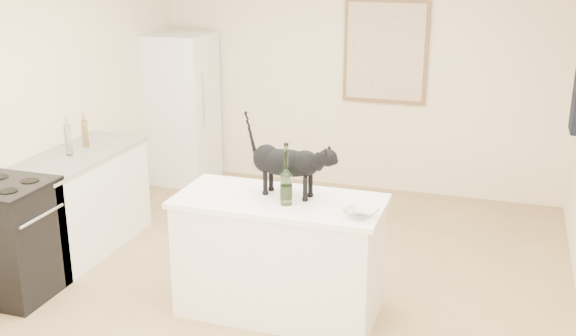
# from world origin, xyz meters

# --- Properties ---
(floor) EXTENTS (5.50, 5.50, 0.00)m
(floor) POSITION_xyz_m (0.00, 0.00, 0.00)
(floor) COLOR tan
(floor) RESTS_ON ground
(wall_back) EXTENTS (4.50, 0.00, 4.50)m
(wall_back) POSITION_xyz_m (0.00, 2.75, 1.30)
(wall_back) COLOR beige
(wall_back) RESTS_ON ground
(wall_front) EXTENTS (4.50, 0.00, 4.50)m
(wall_front) POSITION_xyz_m (0.00, -2.75, 1.30)
(wall_front) COLOR beige
(wall_front) RESTS_ON ground
(wall_left) EXTENTS (0.00, 5.50, 5.50)m
(wall_left) POSITION_xyz_m (-2.25, 0.00, 1.30)
(wall_left) COLOR beige
(wall_left) RESTS_ON ground
(island_base) EXTENTS (1.44, 0.67, 0.86)m
(island_base) POSITION_xyz_m (0.10, -0.20, 0.43)
(island_base) COLOR white
(island_base) RESTS_ON floor
(island_top) EXTENTS (1.50, 0.70, 0.04)m
(island_top) POSITION_xyz_m (0.10, -0.20, 0.88)
(island_top) COLOR white
(island_top) RESTS_ON island_base
(left_cabinets) EXTENTS (0.60, 1.40, 0.86)m
(left_cabinets) POSITION_xyz_m (-1.95, 0.30, 0.43)
(left_cabinets) COLOR white
(left_cabinets) RESTS_ON floor
(left_countertop) EXTENTS (0.62, 1.44, 0.04)m
(left_countertop) POSITION_xyz_m (-1.95, 0.30, 0.88)
(left_countertop) COLOR gray
(left_countertop) RESTS_ON left_cabinets
(stove) EXTENTS (0.60, 0.60, 0.90)m
(stove) POSITION_xyz_m (-1.95, -0.60, 0.45)
(stove) COLOR black
(stove) RESTS_ON floor
(fridge) EXTENTS (0.68, 0.68, 1.70)m
(fridge) POSITION_xyz_m (-1.95, 2.35, 0.85)
(fridge) COLOR white
(fridge) RESTS_ON floor
(artwork_frame) EXTENTS (0.90, 0.03, 1.10)m
(artwork_frame) POSITION_xyz_m (0.30, 2.72, 1.55)
(artwork_frame) COLOR brown
(artwork_frame) RESTS_ON wall_back
(artwork_canvas) EXTENTS (0.82, 0.00, 1.02)m
(artwork_canvas) POSITION_xyz_m (0.30, 2.70, 1.55)
(artwork_canvas) COLOR beige
(artwork_canvas) RESTS_ON wall_back
(black_cat) EXTENTS (0.65, 0.26, 0.44)m
(black_cat) POSITION_xyz_m (0.13, -0.12, 1.12)
(black_cat) COLOR black
(black_cat) RESTS_ON island_top
(wine_bottle) EXTENTS (0.09, 0.09, 0.39)m
(wine_bottle) POSITION_xyz_m (0.18, -0.29, 1.10)
(wine_bottle) COLOR #2B5923
(wine_bottle) RESTS_ON island_top
(glass_bowl) EXTENTS (0.29, 0.29, 0.05)m
(glass_bowl) POSITION_xyz_m (0.73, -0.36, 0.93)
(glass_bowl) COLOR white
(glass_bowl) RESTS_ON island_top
(fridge_paper) EXTENTS (0.02, 0.12, 0.16)m
(fridge_paper) POSITION_xyz_m (-1.60, 2.42, 1.27)
(fridge_paper) COLOR silver
(fridge_paper) RESTS_ON fridge
(counter_bottle_cluster) EXTENTS (0.07, 0.32, 0.27)m
(counter_bottle_cluster) POSITION_xyz_m (-1.97, 0.37, 1.03)
(counter_bottle_cluster) COLOR brown
(counter_bottle_cluster) RESTS_ON left_countertop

